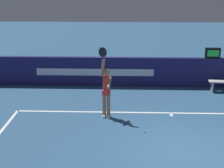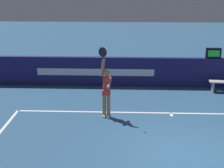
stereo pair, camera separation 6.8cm
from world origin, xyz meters
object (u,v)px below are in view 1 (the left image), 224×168
at_px(tennis_player, 106,89).
at_px(tennis_ball, 106,41).
at_px(courtside_bench_near, 224,84).
at_px(speed_display, 213,53).

distance_m(tennis_player, tennis_ball, 1.73).
distance_m(tennis_ball, courtside_bench_near, 6.34).
relative_size(speed_display, tennis_player, 0.26).
height_order(tennis_player, tennis_ball, tennis_ball).
height_order(tennis_player, courtside_bench_near, tennis_player).
relative_size(speed_display, tennis_ball, 9.83).
relative_size(speed_display, courtside_bench_near, 0.48).
xyz_separation_m(speed_display, tennis_player, (-4.51, -3.68, -0.51)).
xyz_separation_m(tennis_ball, courtside_bench_near, (4.92, 3.20, -2.40)).
distance_m(speed_display, tennis_ball, 6.08).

